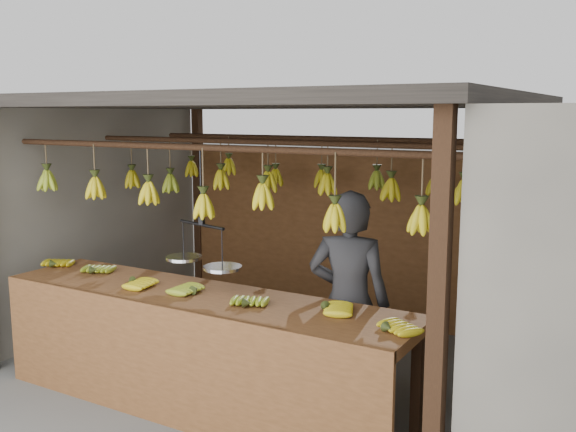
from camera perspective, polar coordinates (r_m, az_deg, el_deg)
The scene contains 8 objects.
ground at distance 6.10m, azimuth -1.46°, elevation -12.54°, with size 80.00×80.00×0.00m, color #5B5B57.
stall at distance 5.96m, azimuth 0.14°, elevation 6.42°, with size 4.30×3.30×2.40m.
neighbor_left at distance 8.24m, azimuth -23.31°, elevation 0.69°, with size 3.00×3.00×2.30m, color slate.
counter at distance 4.89m, azimuth -8.75°, elevation -9.41°, with size 3.46×0.78×0.96m.
hanging_bananas at distance 5.71m, azimuth -1.51°, elevation 2.71°, with size 3.60×2.23×0.39m.
balance_scale at distance 4.97m, azimuth -7.62°, elevation -3.62°, with size 0.74×0.40×0.90m.
vendor at distance 4.85m, azimuth 5.42°, elevation -7.72°, with size 0.62×0.41×1.70m, color #262628.
bag_bundles at distance 6.38m, azimuth 20.25°, elevation -2.70°, with size 0.08×0.26×1.28m.
Camera 1 is at (2.99, -4.82, 2.25)m, focal length 40.00 mm.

